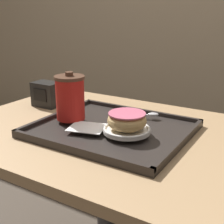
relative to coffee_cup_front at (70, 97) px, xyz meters
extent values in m
cube|color=tan|center=(0.12, 0.03, -0.11)|extent=(0.98, 0.69, 0.03)
cube|color=#282321|center=(0.14, 0.02, -0.09)|extent=(0.45, 0.38, 0.01)
cube|color=#282321|center=(0.14, -0.16, -0.08)|extent=(0.45, 0.01, 0.01)
cube|color=#282321|center=(0.14, 0.21, -0.08)|extent=(0.45, 0.01, 0.01)
cube|color=#282321|center=(-0.08, 0.02, -0.08)|extent=(0.01, 0.38, 0.01)
cube|color=#282321|center=(0.36, 0.02, -0.08)|extent=(0.01, 0.38, 0.01)
cube|color=white|center=(0.09, -0.04, -0.07)|extent=(0.12, 0.11, 0.00)
cylinder|color=red|center=(0.00, 0.00, -0.01)|extent=(0.09, 0.09, 0.13)
cylinder|color=brown|center=(0.00, 0.00, 0.06)|extent=(0.09, 0.09, 0.01)
cylinder|color=brown|center=(0.00, 0.00, 0.07)|extent=(0.03, 0.03, 0.01)
cylinder|color=white|center=(0.21, -0.01, -0.07)|extent=(0.14, 0.14, 0.01)
torus|color=white|center=(0.21, -0.01, -0.06)|extent=(0.14, 0.14, 0.01)
torus|color=#DBB270|center=(0.21, -0.01, -0.04)|extent=(0.11, 0.11, 0.04)
cylinder|color=#DB6684|center=(0.21, -0.01, -0.01)|extent=(0.11, 0.11, 0.00)
ellipsoid|color=silver|center=(0.21, 0.16, -0.06)|extent=(0.04, 0.03, 0.01)
cube|color=silver|center=(0.15, 0.13, -0.07)|extent=(0.11, 0.06, 0.00)
cube|color=black|center=(-0.22, 0.13, -0.05)|extent=(0.10, 0.07, 0.09)
cube|color=black|center=(-0.22, 0.09, -0.04)|extent=(0.06, 0.00, 0.05)
camera|label=1|loc=(0.60, -0.74, 0.26)|focal=50.00mm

